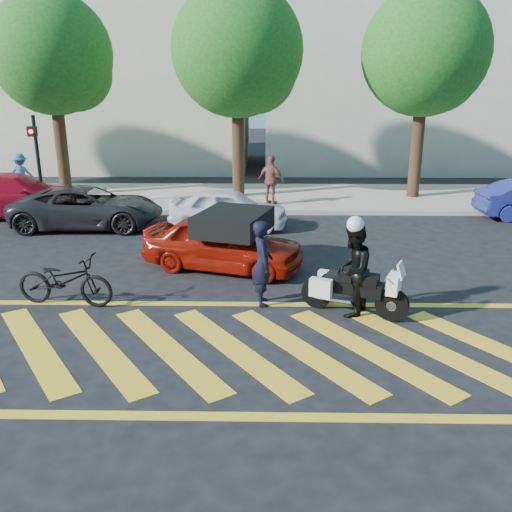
{
  "coord_description": "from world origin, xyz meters",
  "views": [
    {
      "loc": [
        1.0,
        -8.03,
        4.2
      ],
      "look_at": [
        0.83,
        1.77,
        1.05
      ],
      "focal_mm": 38.0,
      "sensor_mm": 36.0,
      "label": 1
    }
  ],
  "objects_px": {
    "parked_mid_left": "(88,207)",
    "bicycle": "(65,280)",
    "parked_mid_right": "(228,209)",
    "police_motorcycle": "(352,289)",
    "parked_left": "(15,195)",
    "officer_bike": "(263,263)",
    "officer_moto": "(353,270)",
    "red_convertible": "(223,243)"
  },
  "relations": [
    {
      "from": "parked_mid_left",
      "to": "bicycle",
      "type": "bearing_deg",
      "value": -168.08
    },
    {
      "from": "bicycle",
      "to": "parked_mid_right",
      "type": "distance_m",
      "value": 6.6
    },
    {
      "from": "police_motorcycle",
      "to": "parked_left",
      "type": "height_order",
      "value": "parked_left"
    },
    {
      "from": "officer_bike",
      "to": "officer_moto",
      "type": "bearing_deg",
      "value": -112.58
    },
    {
      "from": "bicycle",
      "to": "parked_mid_right",
      "type": "xyz_separation_m",
      "value": [
        2.81,
        5.97,
        0.09
      ]
    },
    {
      "from": "officer_moto",
      "to": "parked_left",
      "type": "distance_m",
      "value": 12.46
    },
    {
      "from": "officer_bike",
      "to": "officer_moto",
      "type": "height_order",
      "value": "officer_moto"
    },
    {
      "from": "officer_bike",
      "to": "police_motorcycle",
      "type": "bearing_deg",
      "value": -112.0
    },
    {
      "from": "red_convertible",
      "to": "parked_mid_left",
      "type": "relative_size",
      "value": 0.84
    },
    {
      "from": "officer_bike",
      "to": "parked_mid_right",
      "type": "xyz_separation_m",
      "value": [
        -1.05,
        5.86,
        -0.25
      ]
    },
    {
      "from": "parked_left",
      "to": "police_motorcycle",
      "type": "bearing_deg",
      "value": -135.56
    },
    {
      "from": "police_motorcycle",
      "to": "red_convertible",
      "type": "bearing_deg",
      "value": 160.52
    },
    {
      "from": "police_motorcycle",
      "to": "officer_moto",
      "type": "xyz_separation_m",
      "value": [
        -0.02,
        -0.01,
        0.38
      ]
    },
    {
      "from": "officer_bike",
      "to": "red_convertible",
      "type": "bearing_deg",
      "value": 16.61
    },
    {
      "from": "officer_bike",
      "to": "police_motorcycle",
      "type": "distance_m",
      "value": 1.79
    },
    {
      "from": "red_convertible",
      "to": "officer_moto",
      "type": "bearing_deg",
      "value": -117.06
    },
    {
      "from": "bicycle",
      "to": "red_convertible",
      "type": "xyz_separation_m",
      "value": [
        2.93,
        2.23,
        0.13
      ]
    },
    {
      "from": "bicycle",
      "to": "police_motorcycle",
      "type": "bearing_deg",
      "value": -85.47
    },
    {
      "from": "officer_bike",
      "to": "red_convertible",
      "type": "xyz_separation_m",
      "value": [
        -0.93,
        2.11,
        -0.21
      ]
    },
    {
      "from": "parked_left",
      "to": "parked_mid_left",
      "type": "xyz_separation_m",
      "value": [
        2.81,
        -1.4,
        -0.08
      ]
    },
    {
      "from": "parked_left",
      "to": "officer_bike",
      "type": "bearing_deg",
      "value": -139.24
    },
    {
      "from": "police_motorcycle",
      "to": "parked_left",
      "type": "xyz_separation_m",
      "value": [
        -9.79,
        7.7,
        0.2
      ]
    },
    {
      "from": "parked_left",
      "to": "parked_mid_right",
      "type": "height_order",
      "value": "parked_left"
    },
    {
      "from": "officer_moto",
      "to": "parked_left",
      "type": "height_order",
      "value": "officer_moto"
    },
    {
      "from": "red_convertible",
      "to": "parked_mid_right",
      "type": "height_order",
      "value": "red_convertible"
    },
    {
      "from": "parked_left",
      "to": "parked_mid_left",
      "type": "distance_m",
      "value": 3.14
    },
    {
      "from": "parked_left",
      "to": "officer_moto",
      "type": "bearing_deg",
      "value": -135.66
    },
    {
      "from": "officer_moto",
      "to": "red_convertible",
      "type": "xyz_separation_m",
      "value": [
        -2.61,
        2.57,
        -0.24
      ]
    },
    {
      "from": "parked_mid_left",
      "to": "red_convertible",
      "type": "bearing_deg",
      "value": -132.18
    },
    {
      "from": "parked_mid_left",
      "to": "parked_mid_right",
      "type": "bearing_deg",
      "value": -91.48
    },
    {
      "from": "bicycle",
      "to": "officer_moto",
      "type": "distance_m",
      "value": 5.57
    },
    {
      "from": "officer_moto",
      "to": "red_convertible",
      "type": "height_order",
      "value": "officer_moto"
    },
    {
      "from": "officer_moto",
      "to": "parked_mid_right",
      "type": "distance_m",
      "value": 6.89
    },
    {
      "from": "red_convertible",
      "to": "parked_left",
      "type": "xyz_separation_m",
      "value": [
        -7.17,
        5.15,
        0.06
      ]
    },
    {
      "from": "officer_moto",
      "to": "red_convertible",
      "type": "bearing_deg",
      "value": -109.82
    },
    {
      "from": "bicycle",
      "to": "parked_left",
      "type": "bearing_deg",
      "value": 37.77
    },
    {
      "from": "police_motorcycle",
      "to": "parked_mid_left",
      "type": "bearing_deg",
      "value": 162.67
    },
    {
      "from": "police_motorcycle",
      "to": "parked_left",
      "type": "bearing_deg",
      "value": 166.55
    },
    {
      "from": "police_motorcycle",
      "to": "red_convertible",
      "type": "relative_size",
      "value": 0.51
    },
    {
      "from": "officer_bike",
      "to": "red_convertible",
      "type": "height_order",
      "value": "officer_bike"
    },
    {
      "from": "red_convertible",
      "to": "parked_left",
      "type": "distance_m",
      "value": 8.82
    },
    {
      "from": "bicycle",
      "to": "parked_left",
      "type": "height_order",
      "value": "parked_left"
    }
  ]
}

